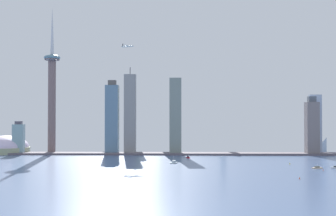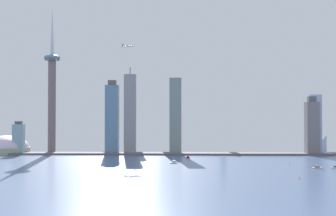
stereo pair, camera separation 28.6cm
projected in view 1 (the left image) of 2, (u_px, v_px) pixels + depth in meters
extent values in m
plane|color=#465C84|center=(171.00, 192.00, 469.60)|extent=(6000.00, 6000.00, 0.00)
cube|color=slate|center=(175.00, 154.00, 945.20)|extent=(796.51, 43.01, 3.86)
cylinder|color=#7A6361|center=(52.00, 105.00, 977.56)|extent=(16.02, 16.02, 201.47)
ellipsoid|color=slate|center=(52.00, 58.00, 979.68)|extent=(34.20, 34.20, 12.64)
torus|color=#7A6361|center=(52.00, 60.00, 979.59)|extent=(31.60, 31.60, 2.53)
cone|color=silver|center=(52.00, 30.00, 980.89)|extent=(8.01, 8.01, 101.90)
cylinder|color=#AEB78D|center=(5.00, 150.00, 977.61)|extent=(100.66, 100.66, 12.89)
ellipsoid|color=silver|center=(5.00, 147.00, 977.75)|extent=(95.62, 95.62, 49.39)
cube|color=slate|center=(112.00, 120.00, 962.28)|extent=(26.66, 23.76, 141.98)
cube|color=#605956|center=(112.00, 83.00, 963.88)|extent=(15.99, 14.26, 10.33)
cube|color=slate|center=(113.00, 129.00, 1018.84)|extent=(14.99, 25.39, 102.04)
cube|color=#4F5A5F|center=(113.00, 103.00, 1020.01)|extent=(8.99, 15.24, 9.25)
cube|color=slate|center=(223.00, 134.00, 1045.12)|extent=(12.72, 27.11, 74.57)
cube|color=#576359|center=(223.00, 115.00, 1046.02)|extent=(7.63, 16.27, 11.10)
cube|color=gray|center=(130.00, 114.00, 962.15)|extent=(23.65, 19.84, 164.28)
cylinder|color=#4C4C51|center=(130.00, 71.00, 964.04)|extent=(1.60, 1.60, 14.94)
cube|color=#ADB98C|center=(135.00, 119.00, 1051.41)|extent=(22.19, 18.62, 145.54)
cube|color=#635260|center=(135.00, 85.00, 1053.00)|extent=(13.31, 11.17, 5.58)
cube|color=#A1B6C7|center=(110.00, 136.00, 1065.09)|extent=(22.24, 22.88, 64.41)
cube|color=#4F565C|center=(110.00, 120.00, 1065.89)|extent=(13.34, 13.73, 11.51)
cube|color=#95A5B5|center=(320.00, 128.00, 1008.62)|extent=(22.99, 15.85, 105.69)
cube|color=#645369|center=(320.00, 101.00, 1009.83)|extent=(13.79, 9.51, 8.72)
cube|color=gray|center=(175.00, 116.00, 949.31)|extent=(24.18, 15.55, 156.06)
cube|color=slate|center=(312.00, 129.00, 935.48)|extent=(24.43, 25.18, 106.22)
cube|color=#555C65|center=(312.00, 99.00, 936.71)|extent=(14.66, 15.11, 11.48)
cube|color=gray|center=(165.00, 119.00, 1036.24)|extent=(23.62, 14.83, 142.67)
cube|color=#5F5365|center=(165.00, 85.00, 1037.84)|extent=(14.17, 8.90, 8.79)
cube|color=#87ABB0|center=(18.00, 139.00, 954.41)|extent=(22.84, 14.68, 61.36)
cube|color=#58525F|center=(19.00, 123.00, 955.13)|extent=(13.70, 8.81, 6.34)
cube|color=#A3B4CF|center=(315.00, 124.00, 963.98)|extent=(24.04, 13.03, 122.60)
cube|color=#B31A22|center=(188.00, 158.00, 864.57)|extent=(7.49, 11.91, 1.45)
cube|color=#3C2D40|center=(188.00, 157.00, 864.61)|extent=(4.12, 5.57, 2.45)
cylinder|color=silver|center=(188.00, 154.00, 864.70)|extent=(0.24, 0.24, 6.17)
cube|color=beige|center=(317.00, 168.00, 684.09)|extent=(16.66, 11.06, 1.90)
cube|color=#3D4236|center=(317.00, 167.00, 684.12)|extent=(7.87, 6.19, 1.51)
cylinder|color=silver|center=(317.00, 165.00, 684.18)|extent=(0.24, 0.24, 3.49)
cube|color=white|center=(336.00, 168.00, 685.16)|extent=(13.17, 8.40, 2.02)
cube|color=#363E39|center=(336.00, 167.00, 685.20)|extent=(6.15, 4.47, 1.91)
cube|color=white|center=(174.00, 163.00, 759.77)|extent=(12.80, 18.28, 2.08)
cube|color=#91A4B1|center=(174.00, 161.00, 759.82)|extent=(7.18, 8.72, 2.71)
cylinder|color=silver|center=(174.00, 158.00, 759.93)|extent=(0.24, 0.24, 6.97)
cone|color=#E54C19|center=(300.00, 178.00, 568.46)|extent=(1.74, 1.74, 2.59)
cone|color=#E54C19|center=(323.00, 170.00, 659.11)|extent=(1.19, 1.19, 2.38)
cone|color=yellow|center=(290.00, 163.00, 749.23)|extent=(1.93, 1.93, 2.61)
cylinder|color=silver|center=(127.00, 46.00, 967.36)|extent=(24.96, 12.52, 2.76)
sphere|color=silver|center=(133.00, 46.00, 962.09)|extent=(2.76, 2.76, 2.76)
cube|color=silver|center=(127.00, 46.00, 967.38)|extent=(12.94, 25.83, 0.50)
cube|color=silver|center=(123.00, 47.00, 971.79)|extent=(5.45, 9.42, 0.40)
cube|color=#2D333D|center=(123.00, 45.00, 971.86)|extent=(2.03, 1.23, 5.00)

